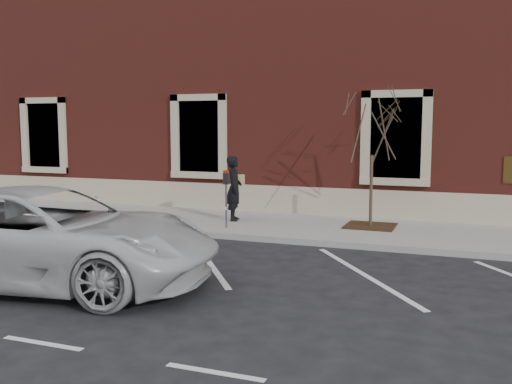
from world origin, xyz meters
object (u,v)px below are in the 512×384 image
at_px(parking_meter, 226,188).
at_px(sapling, 372,135).
at_px(white_truck, 44,236).
at_px(man, 234,188).

relative_size(parking_meter, sapling, 0.44).
bearing_deg(sapling, white_truck, -123.13).
height_order(parking_meter, white_truck, white_truck).
distance_m(parking_meter, white_truck, 5.51).
bearing_deg(man, sapling, -102.33).
xyz_separation_m(sapling, white_truck, (-4.47, -6.85, -1.65)).
xyz_separation_m(man, white_truck, (-0.82, -6.49, -0.19)).
bearing_deg(man, parking_meter, 174.55).
bearing_deg(white_truck, man, -16.27).
relative_size(sapling, white_truck, 0.55).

